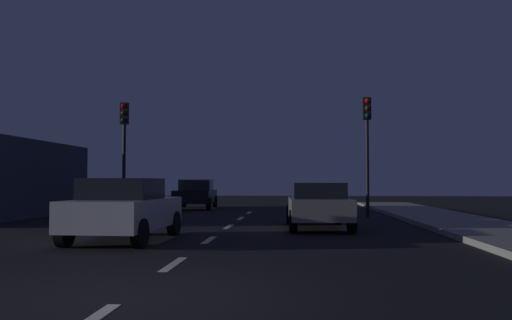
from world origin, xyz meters
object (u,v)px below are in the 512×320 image
traffic_signal_right (367,133)px  car_adjacent_lane (124,209)px  traffic_signal_left (124,136)px  car_oncoming_far (196,194)px  car_stopped_ahead (318,205)px

traffic_signal_right → car_adjacent_lane: (-7.01, -9.11, -2.62)m
traffic_signal_left → traffic_signal_right: traffic_signal_right is taller
traffic_signal_left → traffic_signal_right: bearing=0.0°
traffic_signal_left → traffic_signal_right: (10.02, 0.00, 0.07)m
traffic_signal_right → car_oncoming_far: size_ratio=1.15×
car_adjacent_lane → car_oncoming_far: bearing=94.2°
car_adjacent_lane → traffic_signal_left: bearing=108.3°
traffic_signal_right → traffic_signal_left: bearing=-180.0°
car_oncoming_far → car_adjacent_lane: bearing=-85.8°
car_adjacent_lane → car_stopped_ahead: bearing=38.8°
car_stopped_ahead → car_oncoming_far: car_oncoming_far is taller
traffic_signal_right → car_stopped_ahead: traffic_signal_right is taller
car_oncoming_far → car_stopped_ahead: bearing=-62.6°
car_stopped_ahead → car_adjacent_lane: bearing=-141.2°
traffic_signal_left → car_stopped_ahead: 9.76m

